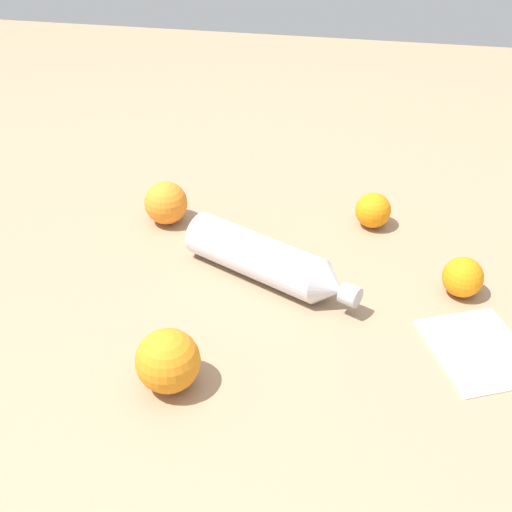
{
  "coord_description": "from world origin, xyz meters",
  "views": [
    {
      "loc": [
        -0.85,
        -0.14,
        0.63
      ],
      "look_at": [
        -0.01,
        0.01,
        0.03
      ],
      "focal_mm": 47.32,
      "sensor_mm": 36.0,
      "label": 1
    }
  ],
  "objects_px": {
    "orange_2": "(166,203)",
    "folded_napkin": "(480,350)",
    "orange_0": "(168,361)",
    "orange_3": "(463,277)",
    "orange_1": "(373,210)",
    "water_bottle": "(268,261)"
  },
  "relations": [
    {
      "from": "orange_3",
      "to": "folded_napkin",
      "type": "distance_m",
      "value": 0.13
    },
    {
      "from": "orange_0",
      "to": "orange_2",
      "type": "height_order",
      "value": "orange_0"
    },
    {
      "from": "orange_1",
      "to": "folded_napkin",
      "type": "height_order",
      "value": "orange_1"
    },
    {
      "from": "orange_0",
      "to": "orange_2",
      "type": "distance_m",
      "value": 0.39
    },
    {
      "from": "water_bottle",
      "to": "orange_0",
      "type": "height_order",
      "value": "orange_0"
    },
    {
      "from": "orange_1",
      "to": "folded_napkin",
      "type": "xyz_separation_m",
      "value": [
        -0.29,
        -0.16,
        -0.03
      ]
    },
    {
      "from": "folded_napkin",
      "to": "orange_2",
      "type": "bearing_deg",
      "value": 64.4
    },
    {
      "from": "orange_0",
      "to": "folded_napkin",
      "type": "distance_m",
      "value": 0.42
    },
    {
      "from": "folded_napkin",
      "to": "orange_0",
      "type": "bearing_deg",
      "value": 108.67
    },
    {
      "from": "orange_2",
      "to": "orange_0",
      "type": "bearing_deg",
      "value": -163.11
    },
    {
      "from": "orange_2",
      "to": "folded_napkin",
      "type": "distance_m",
      "value": 0.56
    },
    {
      "from": "orange_1",
      "to": "orange_0",
      "type": "bearing_deg",
      "value": 150.87
    },
    {
      "from": "water_bottle",
      "to": "orange_0",
      "type": "distance_m",
      "value": 0.26
    },
    {
      "from": "water_bottle",
      "to": "orange_0",
      "type": "xyz_separation_m",
      "value": [
        -0.24,
        0.09,
        0.01
      ]
    },
    {
      "from": "orange_3",
      "to": "folded_napkin",
      "type": "xyz_separation_m",
      "value": [
        -0.13,
        -0.02,
        -0.03
      ]
    },
    {
      "from": "water_bottle",
      "to": "orange_2",
      "type": "height_order",
      "value": "orange_2"
    },
    {
      "from": "orange_0",
      "to": "orange_3",
      "type": "distance_m",
      "value": 0.46
    },
    {
      "from": "orange_1",
      "to": "orange_3",
      "type": "relative_size",
      "value": 1.0
    },
    {
      "from": "water_bottle",
      "to": "orange_2",
      "type": "relative_size",
      "value": 3.83
    },
    {
      "from": "orange_2",
      "to": "folded_napkin",
      "type": "relative_size",
      "value": 0.49
    },
    {
      "from": "orange_1",
      "to": "orange_3",
      "type": "height_order",
      "value": "same"
    },
    {
      "from": "orange_0",
      "to": "orange_3",
      "type": "height_order",
      "value": "orange_0"
    }
  ]
}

